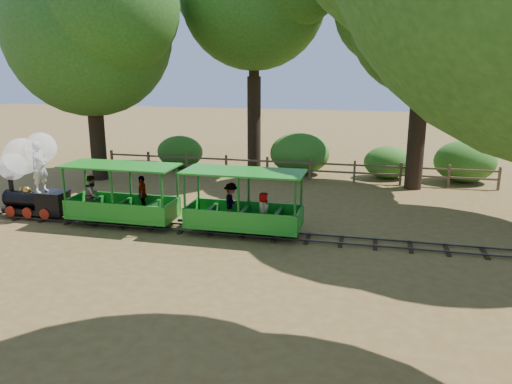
% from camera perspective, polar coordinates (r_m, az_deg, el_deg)
% --- Properties ---
extents(ground, '(90.00, 90.00, 0.00)m').
position_cam_1_polar(ground, '(15.67, -1.36, -4.86)').
color(ground, olive).
rests_on(ground, ground).
extents(track, '(22.00, 1.00, 0.10)m').
position_cam_1_polar(track, '(15.65, -1.37, -4.63)').
color(track, '#3F3D3A').
rests_on(track, ground).
extents(locomotive, '(2.63, 1.24, 3.02)m').
position_cam_1_polar(locomotive, '(18.66, -24.54, 2.39)').
color(locomotive, black).
rests_on(locomotive, ground).
extents(carriage_front, '(3.71, 1.53, 1.93)m').
position_cam_1_polar(carriage_front, '(16.98, -15.32, -0.97)').
color(carriage_front, '#1E8C1F').
rests_on(carriage_front, track).
extents(carriage_rear, '(3.71, 1.52, 1.93)m').
position_cam_1_polar(carriage_rear, '(15.44, -1.50, -2.04)').
color(carriage_rear, '#1E8C1F').
rests_on(carriage_rear, track).
extents(oak_nw, '(8.99, 7.92, 10.10)m').
position_cam_1_polar(oak_nw, '(23.90, -18.56, 17.78)').
color(oak_nw, '#2D2116').
rests_on(oak_nw, ground).
extents(oak_ne, '(7.45, 6.56, 9.86)m').
position_cam_1_polar(oak_ne, '(22.03, 18.81, 18.87)').
color(oak_ne, '#2D2116').
rests_on(oak_ne, ground).
extents(fence, '(18.10, 0.10, 1.00)m').
position_cam_1_polar(fence, '(23.08, 3.73, 2.89)').
color(fence, brown).
rests_on(fence, ground).
extents(shrub_west, '(2.38, 1.83, 1.65)m').
position_cam_1_polar(shrub_west, '(25.87, -8.68, 4.55)').
color(shrub_west, '#2D6B1E').
rests_on(shrub_west, ground).
extents(shrub_mid_w, '(2.88, 2.22, 2.00)m').
position_cam_1_polar(shrub_mid_w, '(24.21, 5.00, 4.41)').
color(shrub_mid_w, '#2D6B1E').
rests_on(shrub_mid_w, ground).
extents(shrub_mid_e, '(2.16, 1.66, 1.50)m').
position_cam_1_polar(shrub_mid_e, '(24.01, 14.78, 3.30)').
color(shrub_mid_e, '#2D6B1E').
rests_on(shrub_mid_e, ground).
extents(shrub_east, '(2.71, 2.08, 1.87)m').
position_cam_1_polar(shrub_east, '(24.30, 22.77, 3.23)').
color(shrub_east, '#2D6B1E').
rests_on(shrub_east, ground).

